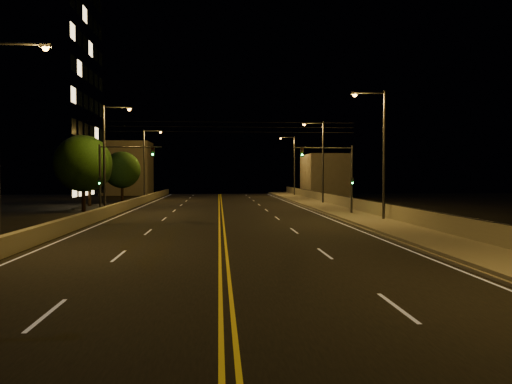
{
  "coord_description": "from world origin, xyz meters",
  "views": [
    {
      "loc": [
        -0.19,
        -11.23,
        3.52
      ],
      "look_at": [
        2.0,
        18.0,
        2.5
      ],
      "focal_mm": 35.0,
      "sensor_mm": 36.0,
      "label": 1
    }
  ],
  "objects": [
    {
      "name": "tree_2",
      "position": [
        -12.97,
        55.94,
        4.16
      ],
      "size": [
        4.87,
        4.87,
        6.6
      ],
      "color": "black",
      "rests_on": "ground"
    },
    {
      "name": "road",
      "position": [
        0.0,
        20.0,
        0.01
      ],
      "size": [
        18.0,
        120.0,
        0.02
      ],
      "primitive_type": "cube",
      "color": "black",
      "rests_on": "ground"
    },
    {
      "name": "streetlight_4",
      "position": [
        -9.93,
        12.18,
        5.5
      ],
      "size": [
        2.55,
        0.28,
        9.57
      ],
      "color": "#2D2D33",
      "rests_on": "ground"
    },
    {
      "name": "distant_building_right",
      "position": [
        16.5,
        66.88,
        3.36
      ],
      "size": [
        6.0,
        10.0,
        6.71
      ],
      "primitive_type": "cube",
      "color": "gray",
      "rests_on": "ground"
    },
    {
      "name": "traffic_signal_right",
      "position": [
        9.99,
        30.03,
        3.79
      ],
      "size": [
        5.11,
        0.31,
        5.97
      ],
      "color": "#2D2D33",
      "rests_on": "ground"
    },
    {
      "name": "traffic_signal_left",
      "position": [
        -8.79,
        30.03,
        3.79
      ],
      "size": [
        5.11,
        0.31,
        5.97
      ],
      "color": "#2D2D33",
      "rests_on": "ground"
    },
    {
      "name": "streetlight_1",
      "position": [
        11.53,
        24.21,
        5.5
      ],
      "size": [
        2.55,
        0.28,
        9.57
      ],
      "color": "#2D2D33",
      "rests_on": "ground"
    },
    {
      "name": "parapet_wall",
      "position": [
        12.45,
        20.0,
        0.8
      ],
      "size": [
        0.3,
        120.0,
        1.0
      ],
      "primitive_type": "cube",
      "color": "gray",
      "rests_on": "sidewalk"
    },
    {
      "name": "streetlight_5",
      "position": [
        -9.93,
        33.38,
        5.5
      ],
      "size": [
        2.55,
        0.28,
        9.57
      ],
      "color": "#2D2D33",
      "rests_on": "ground"
    },
    {
      "name": "tree_1",
      "position": [
        -14.67,
        45.94,
        4.15
      ],
      "size": [
        4.86,
        4.86,
        6.58
      ],
      "color": "black",
      "rests_on": "ground"
    },
    {
      "name": "sidewalk",
      "position": [
        10.8,
        20.0,
        0.15
      ],
      "size": [
        3.6,
        120.0,
        0.3
      ],
      "primitive_type": "cube",
      "color": "gray",
      "rests_on": "ground"
    },
    {
      "name": "curb",
      "position": [
        8.93,
        20.0,
        0.07
      ],
      "size": [
        0.14,
        120.0,
        0.15
      ],
      "primitive_type": "cube",
      "color": "gray",
      "rests_on": "ground"
    },
    {
      "name": "tree_0",
      "position": [
        -12.95,
        36.95,
        4.58
      ],
      "size": [
        5.36,
        5.36,
        7.26
      ],
      "color": "black",
      "rests_on": "ground"
    },
    {
      "name": "jersey_barrier",
      "position": [
        -9.44,
        20.0,
        0.45
      ],
      "size": [
        0.45,
        120.0,
        0.9
      ],
      "primitive_type": "cube",
      "color": "gray",
      "rests_on": "ground"
    },
    {
      "name": "streetlight_2",
      "position": [
        11.53,
        45.46,
        5.5
      ],
      "size": [
        2.55,
        0.28,
        9.57
      ],
      "color": "#2D2D33",
      "rests_on": "ground"
    },
    {
      "name": "lane_markings",
      "position": [
        0.0,
        19.93,
        0.02
      ],
      "size": [
        17.32,
        116.0,
        0.0
      ],
      "color": "silver",
      "rests_on": "road"
    },
    {
      "name": "overhead_wires",
      "position": [
        0.0,
        29.5,
        7.4
      ],
      "size": [
        22.0,
        0.03,
        0.83
      ],
      "color": "black"
    },
    {
      "name": "parapet_rail",
      "position": [
        12.45,
        20.0,
        1.33
      ],
      "size": [
        0.06,
        120.0,
        0.06
      ],
      "primitive_type": "cylinder",
      "rotation": [
        1.57,
        0.0,
        0.0
      ],
      "color": "black",
      "rests_on": "parapet_wall"
    },
    {
      "name": "ground",
      "position": [
        0.0,
        0.0,
        0.0
      ],
      "size": [
        160.0,
        160.0,
        0.0
      ],
      "primitive_type": "plane",
      "color": "black",
      "rests_on": "ground"
    },
    {
      "name": "streetlight_6",
      "position": [
        -9.93,
        56.93,
        5.5
      ],
      "size": [
        2.55,
        0.28,
        9.57
      ],
      "color": "#2D2D33",
      "rests_on": "ground"
    },
    {
      "name": "distant_building_left",
      "position": [
        -16.0,
        76.65,
        4.59
      ],
      "size": [
        8.0,
        8.0,
        9.18
      ],
      "primitive_type": "cube",
      "color": "gray",
      "rests_on": "ground"
    },
    {
      "name": "streetlight_3",
      "position": [
        11.53,
        67.1,
        5.5
      ],
      "size": [
        2.55,
        0.28,
        9.57
      ],
      "color": "#2D2D33",
      "rests_on": "ground"
    }
  ]
}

